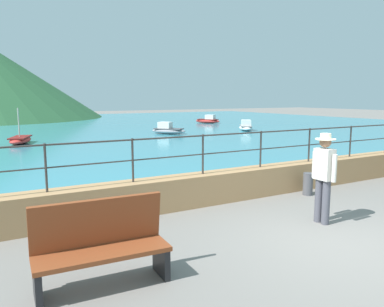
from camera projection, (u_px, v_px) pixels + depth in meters
The scene contains 11 objects.
ground_plane at pixel (344, 243), 6.35m from camera, with size 120.00×120.00×0.00m, color slate.
promenade_wall at pixel (233, 185), 9.05m from camera, with size 20.00×0.56×0.70m, color tan.
railing at pixel (233, 144), 8.90m from camera, with size 18.44×0.04×0.90m.
lake_water at pixel (56, 129), 28.54m from camera, with size 64.00×44.32×0.06m, color teal.
bench_main at pixel (101, 244), 4.87m from camera, with size 1.73×0.65×1.13m.
person_walking at pixel (324, 174), 7.23m from camera, with size 0.38×0.57×1.75m.
bollard at pixel (308, 184), 9.42m from camera, with size 0.24×0.24×0.56m, color #4C4C51.
boat_1 at pixel (246, 127), 26.88m from camera, with size 2.00×2.42×0.76m.
boat_3 at pixel (168, 130), 24.39m from camera, with size 2.16×2.35×0.76m.
boat_4 at pixel (20, 140), 19.27m from camera, with size 1.60×2.47×1.82m.
boat_5 at pixel (208, 120), 34.30m from camera, with size 2.06×2.40×0.76m.
Camera 1 is at (-5.23, -3.99, 2.43)m, focal length 35.43 mm.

